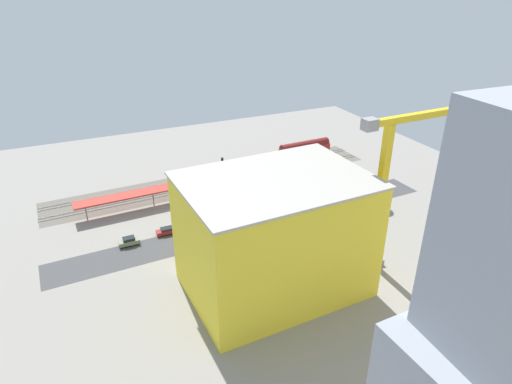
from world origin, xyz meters
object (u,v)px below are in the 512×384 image
object	(u,v)px
parked_car_0	(346,192)
street_tree_0	(333,199)
parked_car_6	(167,231)
construction_building	(275,236)
passenger_coach	(304,150)
street_tree_1	(377,188)
parked_car_4	(234,217)
parked_car_1	(319,198)
traffic_light	(293,187)
parked_car_2	(291,204)
parked_car_7	(129,242)
street_tree_2	(259,213)
locomotive	(244,164)
tower_crane	(394,176)
parked_car_5	(200,224)
platform_canopy_near	(183,184)
parked_car_3	(261,211)
street_tree_3	(349,196)
box_truck_0	(201,245)

from	to	relation	value
parked_car_0	street_tree_0	world-z (taller)	street_tree_0
parked_car_6	construction_building	distance (m)	31.03
passenger_coach	street_tree_1	size ratio (longest dim) A/B	2.37
construction_building	street_tree_1	size ratio (longest dim) A/B	4.21
parked_car_0	parked_car_6	xyz separation A→B (m)	(47.38, -0.44, -0.07)
parked_car_4	parked_car_1	bearing A→B (deg)	-179.27
traffic_light	parked_car_2	bearing A→B (deg)	47.13
parked_car_7	street_tree_1	bearing A→B (deg)	172.90
traffic_light	street_tree_2	bearing A→B (deg)	34.06
locomotive	parked_car_0	world-z (taller)	locomotive
parked_car_4	tower_crane	distance (m)	38.73
parked_car_1	parked_car_5	distance (m)	31.56
parked_car_1	parked_car_7	size ratio (longest dim) A/B	1.01
platform_canopy_near	traffic_light	bearing A→B (deg)	149.58
locomotive	parked_car_4	size ratio (longest dim) A/B	3.39
parked_car_0	parked_car_2	size ratio (longest dim) A/B	0.93
parked_car_0	parked_car_6	size ratio (longest dim) A/B	0.90
parked_car_3	street_tree_1	world-z (taller)	street_tree_1
parked_car_0	parked_car_5	distance (m)	39.75
locomotive	parked_car_7	world-z (taller)	locomotive
parked_car_3	construction_building	bearing A→B (deg)	69.73
street_tree_3	traffic_light	bearing A→B (deg)	-42.93
parked_car_3	street_tree_2	distance (m)	9.56
parked_car_1	parked_car_6	xyz separation A→B (m)	(39.20, -0.16, -0.04)
locomotive	tower_crane	xyz separation A→B (m)	(-7.63, 53.21, 16.64)
parked_car_1	box_truck_0	bearing A→B (deg)	15.45
platform_canopy_near	traffic_light	world-z (taller)	traffic_light
street_tree_3	locomotive	bearing A→B (deg)	-69.15
locomotive	construction_building	size ratio (longest dim) A/B	0.53
parked_car_4	street_tree_1	world-z (taller)	street_tree_1
platform_canopy_near	tower_crane	size ratio (longest dim) A/B	1.75
locomotive	parked_car_0	distance (m)	31.59
box_truck_0	street_tree_1	size ratio (longest dim) A/B	1.31
construction_building	street_tree_3	xyz separation A→B (m)	(-28.88, -17.86, -6.34)
locomotive	parked_car_3	bearing A→B (deg)	75.87
parked_car_0	street_tree_0	distance (m)	12.80
passenger_coach	box_truck_0	bearing A→B (deg)	37.91
parked_car_0	street_tree_2	distance (m)	29.95
parked_car_0	parked_car_7	world-z (taller)	parked_car_7
passenger_coach	parked_car_3	bearing A→B (deg)	43.99
parked_car_6	traffic_light	size ratio (longest dim) A/B	0.67
parked_car_2	parked_car_7	xyz separation A→B (m)	(39.52, 0.77, 0.07)
parked_car_7	tower_crane	size ratio (longest dim) A/B	0.14
construction_building	street_tree_2	bearing A→B (deg)	-108.64
passenger_coach	street_tree_2	xyz separation A→B (m)	(31.15, 33.66, 1.87)
parked_car_0	construction_building	xyz separation A→B (m)	(33.98, 25.69, 9.93)
parked_car_3	traffic_light	size ratio (longest dim) A/B	0.67
parked_car_0	parked_car_1	size ratio (longest dim) A/B	0.96
parked_car_5	street_tree_2	distance (m)	14.22
street_tree_1	passenger_coach	bearing A→B (deg)	-89.05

